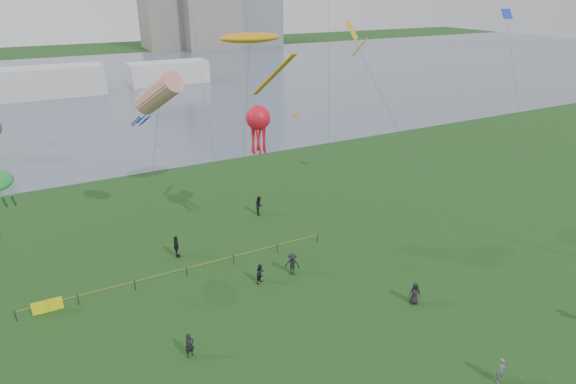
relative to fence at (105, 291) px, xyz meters
name	(u,v)px	position (x,y,z in m)	size (l,w,h in m)	color
ground_plane	(366,375)	(12.45, -15.21, -0.55)	(400.00, 400.00, 0.00)	#123410
lake	(107,87)	(12.45, 84.79, -0.53)	(400.00, 120.00, 0.08)	slate
building_low	(165,8)	(44.45, 152.79, 13.45)	(16.00, 18.00, 28.00)	slate
pavilion_left	(48,82)	(0.45, 79.79, 2.45)	(22.00, 8.00, 6.00)	silver
pavilion_right	(169,73)	(26.45, 82.79, 1.95)	(18.00, 7.00, 5.00)	silver
fence	(105,291)	(0.00, 0.00, 0.00)	(24.07, 0.07, 1.05)	black
kite_flyer	(501,370)	(19.03, -19.18, 0.27)	(0.60, 0.40, 1.65)	#5A5C61
spectator_a	(261,274)	(10.95, -3.51, 0.25)	(0.78, 0.61, 1.61)	black
spectator_b	(292,264)	(13.66, -3.61, 0.37)	(1.19, 0.69, 1.85)	black
spectator_c	(176,247)	(6.25, 3.30, 0.43)	(1.15, 0.48, 1.96)	black
spectator_d	(415,293)	(19.71, -11.03, 0.30)	(0.83, 0.54, 1.70)	black
spectator_f	(190,345)	(3.71, -8.86, 0.28)	(0.61, 0.40, 1.66)	black
spectator_g	(259,205)	(15.93, 7.73, 0.40)	(0.93, 0.72, 1.91)	black
kite_stingray	(250,39)	(14.10, 4.49, 16.79)	(7.58, 10.09, 17.82)	#3F3F42
kite_windsock	(159,94)	(6.39, 4.47, 13.11)	(4.89, 5.05, 15.55)	#3F3F42
kite_octopus	(258,119)	(13.32, 1.58, 10.97)	(4.01, 5.07, 12.61)	#3F3F42
kite_delta	(362,52)	(16.98, -6.70, 16.80)	(3.99, 14.93, 19.19)	#3F3F42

